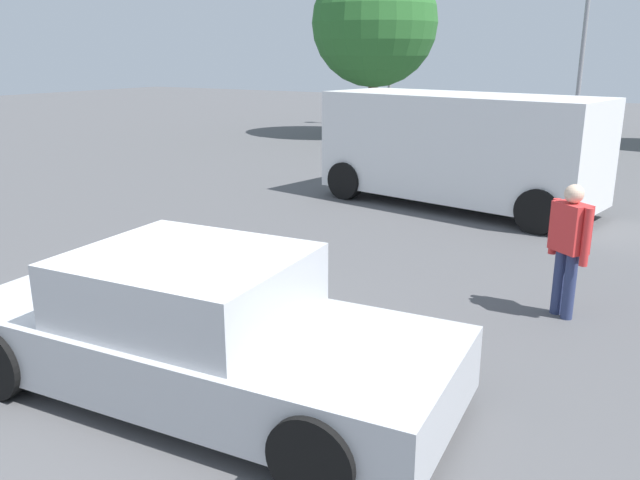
% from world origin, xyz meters
% --- Properties ---
extents(ground_plane, '(80.00, 80.00, 0.00)m').
position_xyz_m(ground_plane, '(0.00, 0.00, 0.00)').
color(ground_plane, '#515154').
extents(sedan_foreground, '(4.60, 2.20, 1.27)m').
position_xyz_m(sedan_foreground, '(0.29, 0.20, 0.58)').
color(sedan_foreground, '#B7BABF').
rests_on(sedan_foreground, ground_plane).
extents(van_white, '(5.53, 2.89, 2.15)m').
position_xyz_m(van_white, '(-0.28, 8.33, 1.16)').
color(van_white, white).
rests_on(van_white, ground_plane).
extents(pedestrian, '(0.48, 0.43, 1.53)m').
position_xyz_m(pedestrian, '(2.67, 3.63, 0.90)').
color(pedestrian, navy).
rests_on(pedestrian, ground_plane).
extents(light_post_mid, '(0.44, 0.44, 5.86)m').
position_xyz_m(light_post_mid, '(-7.59, 20.66, 4.02)').
color(light_post_mid, gray).
rests_on(light_post_mid, ground_plane).
extents(tree_back_left, '(4.36, 4.36, 6.08)m').
position_xyz_m(tree_back_left, '(-6.68, 17.39, 3.90)').
color(tree_back_left, brown).
rests_on(tree_back_left, ground_plane).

